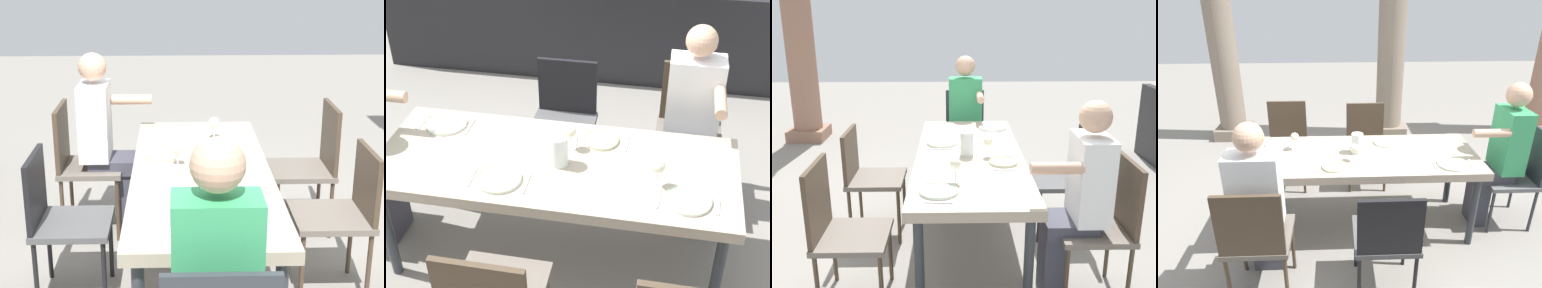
% 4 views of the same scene
% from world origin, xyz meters
% --- Properties ---
extents(ground_plane, '(16.00, 16.00, 0.00)m').
position_xyz_m(ground_plane, '(0.00, 0.00, 0.00)').
color(ground_plane, gray).
extents(dining_table, '(2.02, 0.81, 0.73)m').
position_xyz_m(dining_table, '(0.00, 0.00, 0.67)').
color(dining_table, tan).
rests_on(dining_table, ground).
extents(chair_west_north, '(0.44, 0.44, 0.92)m').
position_xyz_m(chair_west_north, '(-0.74, 0.83, 0.52)').
color(chair_west_north, '#6A6158').
rests_on(chair_west_north, ground).
extents(chair_west_south, '(0.44, 0.44, 0.93)m').
position_xyz_m(chair_west_south, '(-0.74, -0.82, 0.54)').
color(chair_west_south, '#6A6158').
rests_on(chair_west_south, ground).
extents(chair_mid_north, '(0.44, 0.44, 0.89)m').
position_xyz_m(chair_mid_north, '(0.12, 0.82, 0.53)').
color(chair_mid_north, '#6A6158').
rests_on(chair_mid_north, ground).
extents(chair_mid_south, '(0.44, 0.44, 0.88)m').
position_xyz_m(chair_mid_south, '(0.12, -0.82, 0.51)').
color(chair_mid_south, '#4F4F50').
rests_on(chair_mid_south, ground).
extents(chair_head_east, '(0.44, 0.44, 0.94)m').
position_xyz_m(chair_head_east, '(1.43, 0.00, 0.53)').
color(chair_head_east, '#5B5E61').
rests_on(chair_head_east, ground).
extents(diner_woman_green, '(0.49, 0.35, 1.34)m').
position_xyz_m(diner_woman_green, '(1.24, -0.00, 0.72)').
color(diner_woman_green, '#3F3F4C').
rests_on(diner_woman_green, ground).
extents(diner_man_white, '(0.35, 0.49, 1.30)m').
position_xyz_m(diner_man_white, '(-0.75, -0.64, 0.69)').
color(diner_man_white, '#3F3F4C').
rests_on(diner_man_white, ground).
extents(stone_column_near, '(0.48, 0.48, 2.88)m').
position_xyz_m(stone_column_near, '(-1.74, 2.22, 1.41)').
color(stone_column_near, gray).
rests_on(stone_column_near, ground).
extents(stone_column_centre, '(0.50, 0.50, 3.03)m').
position_xyz_m(stone_column_centre, '(0.59, 2.22, 1.49)').
color(stone_column_centre, gray).
rests_on(stone_column_centre, ground).
extents(plate_0, '(0.24, 0.24, 0.02)m').
position_xyz_m(plate_0, '(-0.73, 0.21, 0.74)').
color(plate_0, white).
rests_on(plate_0, dining_table).
extents(wine_glass_0, '(0.07, 0.07, 0.16)m').
position_xyz_m(wine_glass_0, '(-0.57, 0.11, 0.85)').
color(wine_glass_0, white).
rests_on(wine_glass_0, dining_table).
extents(fork_0, '(0.03, 0.17, 0.01)m').
position_xyz_m(fork_0, '(-0.88, 0.21, 0.73)').
color(fork_0, silver).
rests_on(fork_0, dining_table).
extents(spoon_0, '(0.02, 0.17, 0.01)m').
position_xyz_m(spoon_0, '(-0.58, 0.21, 0.73)').
color(spoon_0, silver).
rests_on(spoon_0, dining_table).
extents(plate_1, '(0.21, 0.21, 0.02)m').
position_xyz_m(plate_1, '(-0.22, -0.24, 0.74)').
color(plate_1, silver).
rests_on(plate_1, dining_table).
extents(wine_glass_1, '(0.07, 0.07, 0.15)m').
position_xyz_m(wine_glass_1, '(-0.06, -0.14, 0.84)').
color(wine_glass_1, white).
rests_on(wine_glass_1, dining_table).
extents(fork_1, '(0.02, 0.17, 0.01)m').
position_xyz_m(fork_1, '(-0.37, -0.24, 0.73)').
color(fork_1, silver).
rests_on(fork_1, dining_table).
extents(spoon_1, '(0.03, 0.17, 0.01)m').
position_xyz_m(spoon_1, '(-0.07, -0.24, 0.73)').
color(spoon_1, silver).
rests_on(spoon_1, dining_table).
extents(plate_2, '(0.24, 0.24, 0.02)m').
position_xyz_m(plate_2, '(0.26, 0.22, 0.74)').
color(plate_2, white).
rests_on(plate_2, dining_table).
extents(fork_2, '(0.02, 0.17, 0.01)m').
position_xyz_m(fork_2, '(0.11, 0.22, 0.73)').
color(fork_2, silver).
rests_on(fork_2, dining_table).
extents(spoon_2, '(0.02, 0.17, 0.01)m').
position_xyz_m(spoon_2, '(0.41, 0.22, 0.73)').
color(spoon_2, silver).
rests_on(spoon_2, dining_table).
extents(plate_3, '(0.26, 0.26, 0.02)m').
position_xyz_m(plate_3, '(0.74, -0.24, 0.74)').
color(plate_3, white).
rests_on(plate_3, dining_table).
extents(fork_3, '(0.02, 0.17, 0.01)m').
position_xyz_m(fork_3, '(0.59, -0.24, 0.73)').
color(fork_3, silver).
rests_on(fork_3, dining_table).
extents(spoon_3, '(0.03, 0.17, 0.01)m').
position_xyz_m(spoon_3, '(0.89, -0.24, 0.73)').
color(spoon_3, silver).
rests_on(spoon_3, dining_table).
extents(water_pitcher, '(0.10, 0.10, 0.18)m').
position_xyz_m(water_pitcher, '(-0.03, 0.02, 0.81)').
color(water_pitcher, white).
rests_on(water_pitcher, dining_table).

